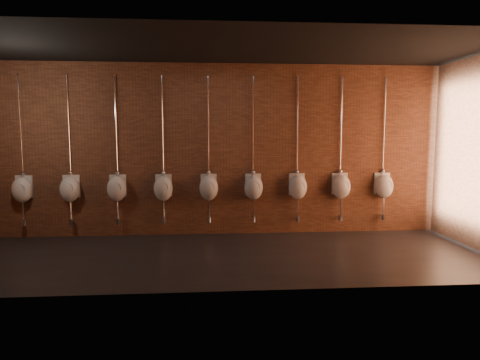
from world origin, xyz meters
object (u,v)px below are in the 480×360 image
object	(u,v)px
urinal_8	(384,185)
urinal_5	(254,187)
urinal_2	(117,188)
urinal_4	(209,187)
urinal_0	(22,189)
urinal_6	(298,186)
urinal_3	(163,188)
urinal_1	(70,188)
urinal_7	(341,186)

from	to	relation	value
urinal_8	urinal_5	bearing A→B (deg)	180.00
urinal_2	urinal_4	distance (m)	1.68
urinal_0	urinal_6	world-z (taller)	same
urinal_2	urinal_3	bearing A→B (deg)	0.00
urinal_3	urinal_8	distance (m)	4.20
urinal_0	urinal_4	world-z (taller)	same
urinal_1	urinal_8	size ratio (longest dim) A/B	1.00
urinal_4	urinal_7	bearing A→B (deg)	0.00
urinal_1	urinal_2	world-z (taller)	same
urinal_3	urinal_8	xyz separation A→B (m)	(4.20, 0.00, 0.00)
urinal_6	urinal_4	bearing A→B (deg)	180.00
urinal_5	urinal_8	bearing A→B (deg)	0.00
urinal_5	urinal_8	world-z (taller)	same
urinal_4	urinal_8	distance (m)	3.36
urinal_3	urinal_5	distance (m)	1.68
urinal_0	urinal_2	world-z (taller)	same
urinal_2	urinal_6	distance (m)	3.36
urinal_3	urinal_7	bearing A→B (deg)	0.00
urinal_4	urinal_3	bearing A→B (deg)	180.00
urinal_0	urinal_3	distance (m)	2.52
urinal_2	urinal_7	bearing A→B (deg)	0.00
urinal_6	urinal_8	xyz separation A→B (m)	(1.68, 0.00, 0.00)
urinal_0	urinal_1	bearing A→B (deg)	0.00
urinal_2	urinal_8	bearing A→B (deg)	0.00
urinal_1	urinal_7	distance (m)	5.04
urinal_2	urinal_3	distance (m)	0.84
urinal_2	urinal_6	size ratio (longest dim) A/B	1.00
urinal_3	urinal_5	bearing A→B (deg)	0.00
urinal_0	urinal_8	size ratio (longest dim) A/B	1.00
urinal_5	urinal_6	bearing A→B (deg)	0.00
urinal_0	urinal_8	distance (m)	6.73
urinal_0	urinal_7	distance (m)	5.88
urinal_7	urinal_8	xyz separation A→B (m)	(0.84, 0.00, 0.00)
urinal_2	urinal_4	size ratio (longest dim) A/B	1.00
urinal_6	urinal_7	size ratio (longest dim) A/B	1.00
urinal_4	urinal_7	size ratio (longest dim) A/B	1.00
urinal_8	urinal_3	bearing A→B (deg)	180.00
urinal_6	urinal_1	bearing A→B (deg)	180.00
urinal_6	urinal_7	distance (m)	0.84
urinal_1	urinal_4	xyz separation A→B (m)	(2.52, 0.00, 0.00)
urinal_6	urinal_8	world-z (taller)	same
urinal_5	urinal_7	world-z (taller)	same
urinal_4	urinal_8	world-z (taller)	same
urinal_1	urinal_7	bearing A→B (deg)	0.00
urinal_7	urinal_4	bearing A→B (deg)	180.00
urinal_0	urinal_7	size ratio (longest dim) A/B	1.00
urinal_5	urinal_7	bearing A→B (deg)	0.00
urinal_0	urinal_6	size ratio (longest dim) A/B	1.00
urinal_3	urinal_8	bearing A→B (deg)	0.00
urinal_3	urinal_0	bearing A→B (deg)	180.00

